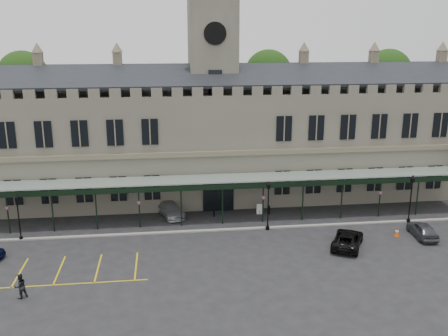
{
  "coord_description": "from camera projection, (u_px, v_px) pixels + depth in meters",
  "views": [
    {
      "loc": [
        -5.41,
        -38.15,
        18.38
      ],
      "look_at": [
        0.0,
        6.0,
        6.0
      ],
      "focal_mm": 40.0,
      "sensor_mm": 36.0,
      "label": 1
    }
  ],
  "objects": [
    {
      "name": "car_taxi",
      "position": [
        171.0,
        209.0,
        50.84
      ],
      "size": [
        3.26,
        5.01,
        1.35
      ],
      "primitive_type": "imported",
      "rotation": [
        0.0,
        0.0,
        0.32
      ],
      "color": "#9FA2A7",
      "rests_on": "ground"
    },
    {
      "name": "car_van",
      "position": [
        348.0,
        239.0,
        43.58
      ],
      "size": [
        4.38,
        5.45,
        1.38
      ],
      "primitive_type": "imported",
      "rotation": [
        0.0,
        0.0,
        2.64
      ],
      "color": "black",
      "rests_on": "ground"
    },
    {
      "name": "canopy",
      "position": [
        222.0,
        200.0,
        48.53
      ],
      "size": [
        50.0,
        4.1,
        4.3
      ],
      "color": "#8C9E93",
      "rests_on": "ground"
    },
    {
      "name": "bollard_right",
      "position": [
        269.0,
        210.0,
        51.38
      ],
      "size": [
        0.16,
        0.16,
        0.9
      ],
      "primitive_type": "cylinder",
      "color": "black",
      "rests_on": "ground"
    },
    {
      "name": "clock_tower",
      "position": [
        213.0,
        80.0,
        53.82
      ],
      "size": [
        5.6,
        5.6,
        24.8
      ],
      "color": "#5D594D",
      "rests_on": "ground"
    },
    {
      "name": "lamp_post_left",
      "position": [
        18.0,
        213.0,
        44.42
      ],
      "size": [
        0.41,
        0.41,
        4.38
      ],
      "color": "black",
      "rests_on": "ground"
    },
    {
      "name": "ground",
      "position": [
        233.0,
        255.0,
        42.04
      ],
      "size": [
        140.0,
        140.0,
        0.0
      ],
      "primitive_type": "plane",
      "color": "black"
    },
    {
      "name": "lamp_post_right",
      "position": [
        411.0,
        194.0,
        48.54
      ],
      "size": [
        0.46,
        0.46,
        4.87
      ],
      "color": "black",
      "rests_on": "ground"
    },
    {
      "name": "lamp_post_mid",
      "position": [
        268.0,
        201.0,
        46.7
      ],
      "size": [
        0.46,
        0.46,
        4.83
      ],
      "color": "black",
      "rests_on": "ground"
    },
    {
      "name": "kerb",
      "position": [
        225.0,
        230.0,
        47.28
      ],
      "size": [
        60.0,
        0.4,
        0.12
      ],
      "primitive_type": "cube",
      "color": "gray",
      "rests_on": "ground"
    },
    {
      "name": "tree_behind_right",
      "position": [
        388.0,
        73.0,
        65.32
      ],
      "size": [
        6.0,
        6.0,
        16.0
      ],
      "color": "#332314",
      "rests_on": "ground"
    },
    {
      "name": "traffic_cone",
      "position": [
        397.0,
        232.0,
        45.89
      ],
      "size": [
        0.46,
        0.46,
        0.73
      ],
      "rotation": [
        0.0,
        0.0,
        0.26
      ],
      "color": "#E64F07",
      "rests_on": "ground"
    },
    {
      "name": "bollard_left",
      "position": [
        214.0,
        213.0,
        50.6
      ],
      "size": [
        0.15,
        0.15,
        0.84
      ],
      "primitive_type": "cylinder",
      "color": "black",
      "rests_on": "ground"
    },
    {
      "name": "person_b",
      "position": [
        20.0,
        286.0,
        35.15
      ],
      "size": [
        1.13,
        1.09,
        1.83
      ],
      "primitive_type": "imported",
      "rotation": [
        0.0,
        0.0,
        3.8
      ],
      "color": "black",
      "rests_on": "ground"
    },
    {
      "name": "tree_behind_left",
      "position": [
        23.0,
        77.0,
        59.94
      ],
      "size": [
        6.0,
        6.0,
        16.0
      ],
      "color": "#332314",
      "rests_on": "ground"
    },
    {
      "name": "parking_markings",
      "position": [
        58.0,
        273.0,
        38.97
      ],
      "size": [
        16.0,
        6.0,
        0.01
      ],
      "primitive_type": null,
      "color": "gold",
      "rests_on": "ground"
    },
    {
      "name": "sign_board",
      "position": [
        260.0,
        209.0,
        51.28
      ],
      "size": [
        0.64,
        0.14,
        1.1
      ],
      "rotation": [
        0.0,
        0.0,
        -0.15
      ],
      "color": "black",
      "rests_on": "ground"
    },
    {
      "name": "station_building",
      "position": [
        213.0,
        140.0,
        55.52
      ],
      "size": [
        60.0,
        10.36,
        17.3
      ],
      "color": "#5D594D",
      "rests_on": "ground"
    },
    {
      "name": "car_right_a",
      "position": [
        422.0,
        230.0,
        45.61
      ],
      "size": [
        1.96,
        4.23,
        1.4
      ],
      "primitive_type": "imported",
      "rotation": [
        0.0,
        0.0,
        3.07
      ],
      "color": "#3C3F45",
      "rests_on": "ground"
    },
    {
      "name": "tree_behind_mid",
      "position": [
        268.0,
        75.0,
        63.45
      ],
      "size": [
        6.0,
        6.0,
        16.0
      ],
      "color": "#332314",
      "rests_on": "ground"
    }
  ]
}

